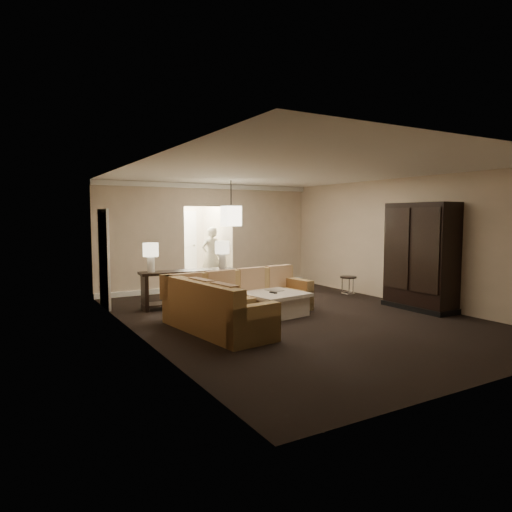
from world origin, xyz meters
TOP-DOWN VIEW (x-y plane):
  - ground at (0.00, 0.00)m, footprint 8.00×8.00m
  - wall_back at (0.00, 4.00)m, footprint 6.00×0.04m
  - wall_front at (0.00, -4.00)m, footprint 6.00×0.04m
  - wall_left at (-3.00, 0.00)m, footprint 0.04×8.00m
  - wall_right at (3.00, 0.00)m, footprint 0.04×8.00m
  - ceiling at (0.00, 0.00)m, footprint 6.00×8.00m
  - crown_molding at (0.00, 3.95)m, footprint 6.00×0.10m
  - baseboard at (0.00, 3.95)m, footprint 6.00×0.10m
  - side_door at (-2.97, 2.80)m, footprint 0.05×0.90m
  - foyer at (0.00, 5.34)m, footprint 1.44×2.02m
  - sectional_sofa at (-1.14, 0.23)m, footprint 3.10×2.66m
  - coffee_table at (-0.25, 0.39)m, footprint 1.28×1.28m
  - console_table at (-1.40, 2.00)m, footprint 2.08×0.60m
  - armoire at (2.69, -0.68)m, footprint 0.66×1.55m
  - drink_table at (2.40, 1.20)m, footprint 0.40×0.40m
  - table_lamp_left at (-2.19, 2.05)m, footprint 0.32×0.32m
  - table_lamp_right at (-0.61, 1.95)m, footprint 0.32×0.32m
  - pendant_light at (0.00, 2.70)m, footprint 0.38×0.38m
  - person at (0.36, 4.66)m, footprint 0.68×0.48m

SIDE VIEW (x-z plane):
  - ground at x=0.00m, z-range 0.00..0.00m
  - baseboard at x=0.00m, z-range 0.00..0.12m
  - coffee_table at x=-0.25m, z-range 0.00..0.47m
  - drink_table at x=2.40m, z-range 0.11..0.60m
  - sectional_sofa at x=-1.14m, z-range -0.09..0.81m
  - console_table at x=-1.40m, z-range 0.08..0.87m
  - person at x=0.36m, z-range 0.00..1.82m
  - side_door at x=-2.97m, z-range 0.00..2.10m
  - armoire at x=2.69m, z-range -0.05..2.18m
  - table_lamp_left at x=-2.19m, z-range 0.89..1.50m
  - table_lamp_right at x=-0.61m, z-range 0.89..1.50m
  - foyer at x=0.00m, z-range -0.10..2.70m
  - wall_back at x=0.00m, z-range 0.00..2.80m
  - wall_front at x=0.00m, z-range 0.00..2.80m
  - wall_left at x=-3.00m, z-range 0.00..2.80m
  - wall_right at x=3.00m, z-range 0.00..2.80m
  - pendant_light at x=0.00m, z-range 1.41..2.50m
  - crown_molding at x=0.00m, z-range 2.67..2.79m
  - ceiling at x=0.00m, z-range 2.79..2.81m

